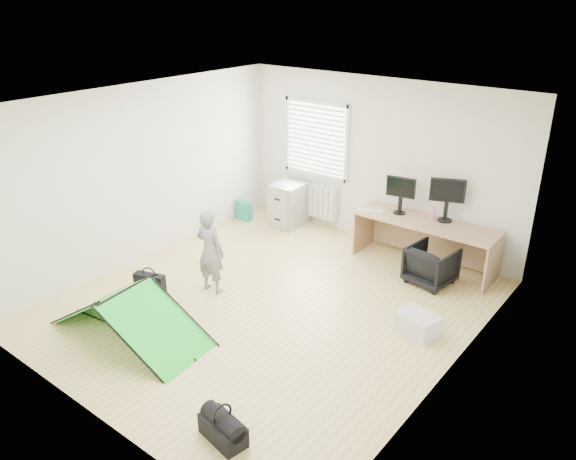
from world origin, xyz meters
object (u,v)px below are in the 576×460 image
Objects in this scene: thermos at (433,214)px; laptop_bag at (150,285)px; monitor_left at (400,200)px; duffel_bag at (223,430)px; office_chair at (431,265)px; person at (210,251)px; storage_crate at (418,324)px; monitor_right at (446,206)px; filing_cabinet at (290,204)px; kite at (130,312)px; desk at (424,244)px.

thermos is 0.50× the size of laptop_bag.
duffel_bag is at bearing -91.25° from monitor_left.
person is at bearing 50.72° from office_chair.
storage_crate is 1.11× the size of laptop_bag.
storage_crate is (0.58, -1.95, -0.84)m from monitor_right.
person is 2.95m from duffel_bag.
thermos reaches higher than filing_cabinet.
monitor_left is 2.04× the size of thermos.
kite is (-2.04, -4.02, -0.52)m from thermos.
kite is (-2.31, -3.51, 0.04)m from office_chair.
person reaches higher than duffel_bag.
office_chair is 1.28× the size of duffel_bag.
desk is 3.43× the size of office_chair.
storage_crate is at bearing 4.07° from laptop_bag.
person is at bearing -78.81° from filing_cabinet.
thermos reaches higher than duffel_bag.
monitor_right is at bearing 40.03° from thermos.
monitor_right is (0.68, 0.14, 0.03)m from monitor_left.
desk is at bearing 102.02° from duffel_bag.
kite is at bearing -116.86° from thermos.
person is at bearing 84.59° from kite.
filing_cabinet is at bearing -0.69° from office_chair.
person is 2.77× the size of laptop_bag.
laptop_bag is at bearing -131.60° from monitor_left.
laptop_bag is (0.07, -3.23, -0.22)m from filing_cabinet.
monitor_left is 1.02× the size of laptop_bag.
monitor_left is at bearing -2.21° from filing_cabinet.
duffel_bag is at bearing -61.32° from filing_cabinet.
person reaches higher than storage_crate.
storage_crate is 3.63m from laptop_bag.
monitor_right is 4.44m from laptop_bag.
laptop_bag is 3.01m from duffel_bag.
monitor_right reaches higher than kite.
storage_crate is at bearing -30.36° from filing_cabinet.
storage_crate is (2.76, 2.19, -0.18)m from kite.
laptop_bag is at bearing -156.80° from storage_crate.
filing_cabinet is (-2.63, 0.05, 0.02)m from desk.
laptop_bag is at bearing -91.29° from filing_cabinet.
laptop_bag is (-2.76, -3.38, -0.81)m from monitor_right.
person reaches higher than kite.
person is 0.96m from laptop_bag.
thermos is 4.65m from duffel_bag.
duffel_bag is at bearing -45.46° from laptop_bag.
monitor_left is at bearing 172.36° from desk.
thermos is at bearing -6.75° from monitor_left.
thermos is at bearing -162.21° from monitor_right.
monitor_right reaches higher than thermos.
monitor_right is 0.25× the size of kite.
thermos is at bearing 32.11° from laptop_bag.
laptop_bag is at bearing 52.12° from office_chair.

